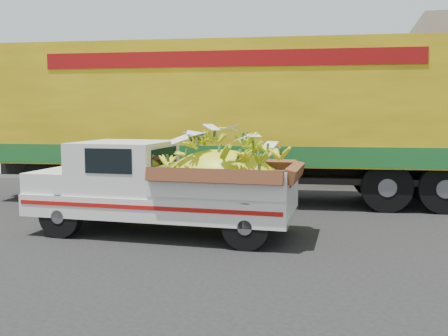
# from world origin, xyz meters

# --- Properties ---
(ground) EXTENTS (100.00, 100.00, 0.00)m
(ground) POSITION_xyz_m (0.00, 0.00, 0.00)
(ground) COLOR black
(ground) RESTS_ON ground
(curb) EXTENTS (60.00, 0.25, 0.15)m
(curb) POSITION_xyz_m (0.00, 6.83, 0.07)
(curb) COLOR gray
(curb) RESTS_ON ground
(sidewalk) EXTENTS (60.00, 4.00, 0.14)m
(sidewalk) POSITION_xyz_m (0.00, 8.93, 0.07)
(sidewalk) COLOR gray
(sidewalk) RESTS_ON ground
(building_left) EXTENTS (18.00, 6.00, 5.00)m
(building_left) POSITION_xyz_m (-8.00, 14.83, 2.50)
(building_left) COLOR gray
(building_left) RESTS_ON ground
(pickup_truck) EXTENTS (4.69, 1.74, 1.64)m
(pickup_truck) POSITION_xyz_m (1.56, 0.65, 0.88)
(pickup_truck) COLOR black
(pickup_truck) RESTS_ON ground
(semi_trailer) EXTENTS (12.04, 3.66, 3.80)m
(semi_trailer) POSITION_xyz_m (1.67, 4.38, 2.12)
(semi_trailer) COLOR black
(semi_trailer) RESTS_ON ground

